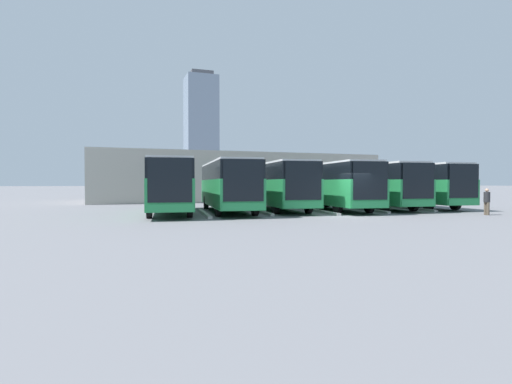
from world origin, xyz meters
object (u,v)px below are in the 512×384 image
object	(u,v)px
bus_3	(277,184)
pedestrian	(487,201)
bus_0	(413,184)
bus_2	(332,184)
bus_4	(228,184)
bus_5	(169,184)
bus_1	(373,184)

from	to	relation	value
bus_3	pedestrian	size ratio (longest dim) A/B	7.12
bus_0	bus_2	world-z (taller)	same
bus_0	bus_4	bearing A→B (deg)	7.18
bus_0	bus_5	bearing A→B (deg)	6.80
pedestrian	bus_4	bearing A→B (deg)	-108.86
bus_1	bus_4	bearing A→B (deg)	6.74
bus_0	pedestrian	xyz separation A→B (m)	(1.17, 7.72, -0.99)
bus_1	bus_4	size ratio (longest dim) A/B	1.00
bus_1	bus_5	xyz separation A→B (m)	(15.23, -0.04, 0.00)
bus_1	bus_3	bearing A→B (deg)	1.98
bus_0	bus_5	world-z (taller)	same
bus_3	bus_4	xyz separation A→B (m)	(3.81, 0.65, 0.00)
bus_2	bus_3	distance (m)	3.94
bus_4	pedestrian	distance (m)	15.99
bus_1	pedestrian	xyz separation A→B (m)	(-2.64, 7.59, -0.99)
bus_0	pedestrian	world-z (taller)	bus_0
bus_4	bus_5	size ratio (longest dim) A/B	1.00
bus_1	bus_5	world-z (taller)	same
bus_0	bus_1	xyz separation A→B (m)	(3.81, 0.13, 0.00)
bus_0	bus_2	bearing A→B (deg)	10.53
bus_0	bus_2	xyz separation A→B (m)	(7.62, 0.53, 0.00)
bus_4	pedestrian	bearing A→B (deg)	158.32
bus_1	bus_2	bearing A→B (deg)	12.56
bus_0	bus_2	size ratio (longest dim) A/B	1.00
bus_3	bus_4	bearing A→B (deg)	16.19
bus_2	pedestrian	world-z (taller)	bus_2
bus_1	bus_2	xyz separation A→B (m)	(3.81, 0.40, 0.00)
bus_3	bus_1	bearing A→B (deg)	-178.02
bus_3	bus_5	size ratio (longest dim) A/B	1.00
bus_0	bus_3	distance (m)	11.43
bus_3	bus_2	bearing A→B (deg)	171.69
bus_3	pedestrian	bearing A→B (deg)	147.91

